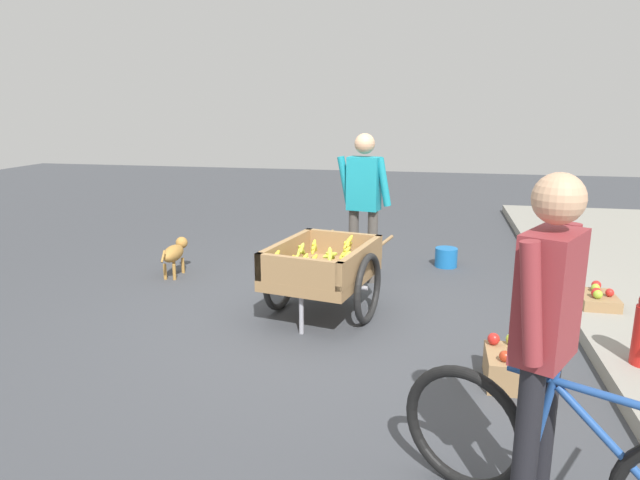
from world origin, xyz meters
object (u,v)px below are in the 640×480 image
Objects in this scene: cyclist_person at (546,322)px; mixed_fruit_crate at (597,305)px; fruit_cart at (322,270)px; bicycle at (567,464)px; plastic_bucket at (446,257)px; vendor_person at (364,194)px; dog at (175,252)px; apple_crate at (509,366)px.

mixed_fruit_crate is at bearing 160.54° from cyclist_person.
fruit_cart is 2.94m from bicycle.
plastic_bucket is at bearing -173.86° from bicycle.
vendor_person is at bearing -158.80° from bicycle.
bicycle is 0.66m from cyclist_person.
vendor_person reaches higher than fruit_cart.
fruit_cart is at bearing -11.45° from vendor_person.
plastic_bucket is at bearing 129.90° from vendor_person.
bicycle is 3.39× the size of mixed_fruit_crate.
dog is 1.53× the size of apple_crate.
vendor_person is 3.90m from bicycle.
apple_crate is 1.00× the size of mixed_fruit_crate.
apple_crate is at bearing -32.48° from mixed_fruit_crate.
mixed_fruit_crate is at bearing 43.01° from plastic_bucket.
fruit_cart is 2.12m from dog.
dog is 3.96m from apple_crate.
plastic_bucket is at bearing -172.13° from apple_crate.
vendor_person is 2.42× the size of dog.
apple_crate is (-1.37, 0.07, -0.86)m from cyclist_person.
apple_crate is (2.91, 0.40, 0.01)m from plastic_bucket.
dog is at bearing -84.02° from vendor_person.
plastic_bucket is at bearing -175.53° from cyclist_person.
bicycle reaches higher than mixed_fruit_crate.
mixed_fruit_crate is (-1.48, 0.94, -0.01)m from apple_crate.
vendor_person is at bearing 168.55° from fruit_cart.
bicycle is 2.22× the size of dog.
apple_crate is 1.75m from mixed_fruit_crate.
dog reaches higher than mixed_fruit_crate.
fruit_cart is 2.25m from plastic_bucket.
bicycle is at bearing 2.63° from apple_crate.
vendor_person reaches higher than dog.
bicycle is 3.39× the size of apple_crate.
apple_crate is at bearing 7.87° from plastic_bucket.
cyclist_person reaches higher than mixed_fruit_crate.
apple_crate is at bearing -177.37° from bicycle.
cyclist_person is 4.79m from dog.
dog is (0.22, -2.14, -0.71)m from vendor_person.
apple_crate is (1.01, 1.55, -0.31)m from fruit_cart.
mixed_fruit_crate is at bearing 100.56° from fruit_cart.
dog is at bearing -118.95° from apple_crate.
bicycle is at bearing 46.41° from dog.
fruit_cart is 1.07× the size of cyclist_person.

